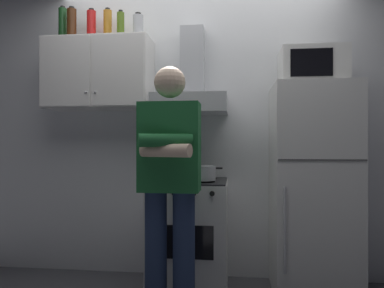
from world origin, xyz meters
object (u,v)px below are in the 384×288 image
Objects in this scene: person_standing at (170,183)px; range_hood at (191,90)px; upper_cabinet at (99,74)px; bottle_soda_red at (91,26)px; stove_oven at (189,234)px; refrigerator at (312,190)px; bottle_rum_dark at (72,24)px; microwave at (312,68)px; bottle_liquor_amber at (108,25)px; cooking_pot at (204,173)px; bottle_canister_steel at (138,26)px; bottle_wine_green at (63,25)px; bottle_olive_oil at (121,25)px.

range_hood is at bearing 86.09° from person_standing.
upper_cabinet is 3.18× the size of bottle_soda_red.
stove_oven is 0.55× the size of refrigerator.
refrigerator is 2.42m from bottle_rum_dark.
bottle_liquor_amber reaches higher than microwave.
refrigerator is at bearing 31.23° from person_standing.
cooking_pot is at bearing -171.68° from refrigerator.
microwave is at bearing -3.99° from bottle_canister_steel.
bottle_soda_red is 0.16m from bottle_rum_dark.
bottle_soda_red is (-0.89, 0.04, 0.59)m from range_hood.
person_standing is (-1.00, -0.62, -0.84)m from microwave.
range_hood reaches higher than stove_oven.
refrigerator is 5.69× the size of bottle_liquor_amber.
cooking_pot is 1.64m from bottle_soda_red.
range_hood is 1.19m from bottle_rum_dark.
person_standing is at bearing -110.30° from cooking_pot.
refrigerator reaches higher than stove_oven.
bottle_wine_green is at bearing 145.40° from person_standing.
bottle_canister_steel is (-0.58, 0.24, 1.22)m from cooking_pot.
person_standing is 5.83× the size of bottle_liquor_amber.
bottle_olive_oil reaches higher than stove_oven.
bottle_canister_steel is at bearing 176.01° from microwave.
microwave is 1.45m from person_standing.
upper_cabinet is at bearing 135.74° from person_standing.
cooking_pot is at bearing -170.43° from microwave.
bottle_wine_green reaches higher than bottle_olive_oil.
stove_oven is at bearing -178.85° from microwave.
person_standing is 1.85m from bottle_wine_green.
bottle_rum_dark is (-1.98, 0.09, 1.38)m from refrigerator.
bottle_rum_dark is at bearing -153.30° from bottle_soda_red.
bottle_liquor_amber is at bearing 176.78° from range_hood.
cooking_pot is at bearing -62.12° from range_hood.
bottle_canister_steel is (-0.45, 0.12, 1.71)m from stove_oven.
cooking_pot is at bearing -15.79° from bottle_soda_red.
bottle_olive_oil is 0.86× the size of bottle_rum_dark.
bottle_olive_oil is at bearing -19.56° from bottle_liquor_amber.
upper_cabinet is at bearing -145.44° from bottle_liquor_amber.
range_hood reaches higher than cooking_pot.
bottle_canister_steel is at bearing 157.94° from cooking_pot.
bottle_liquor_amber is (-0.74, 0.17, 1.75)m from stove_oven.
range_hood is at bearing -0.91° from bottle_wine_green.
bottle_olive_oil is 0.28m from bottle_soda_red.
bottle_wine_green is (-2.09, 0.14, 1.40)m from refrigerator.
bottle_wine_green is at bearing 179.09° from range_hood.
cooking_pot is at bearing -10.43° from bottle_rum_dark.
bottle_rum_dark is at bearing 177.29° from refrigerator.
bottle_rum_dark is (0.11, -0.05, -0.01)m from bottle_wine_green.
microwave is at bearing 9.57° from cooking_pot.
bottle_wine_green is 1.47× the size of bottle_canister_steel.
person_standing is 7.85× the size of bottle_canister_steel.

